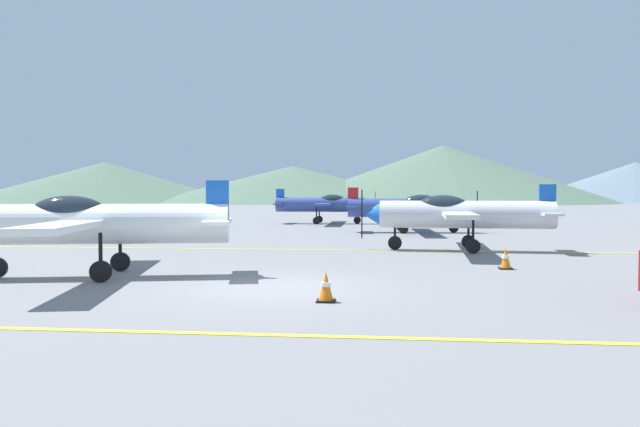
{
  "coord_description": "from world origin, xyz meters",
  "views": [
    {
      "loc": [
        2.39,
        -13.04,
        2.11
      ],
      "look_at": [
        -0.46,
        14.0,
        1.2
      ],
      "focal_mm": 33.24,
      "sensor_mm": 36.0,
      "label": 1
    }
  ],
  "objects_px": {
    "airplane_mid": "(458,213)",
    "traffic_cone_front": "(326,287)",
    "airplane_near": "(92,222)",
    "airplane_far": "(411,207)",
    "airplane_back": "(324,204)",
    "traffic_cone_side": "(506,259)"
  },
  "relations": [
    {
      "from": "traffic_cone_front",
      "to": "traffic_cone_side",
      "type": "bearing_deg",
      "value": 50.6
    },
    {
      "from": "traffic_cone_side",
      "to": "traffic_cone_front",
      "type": "bearing_deg",
      "value": -129.4
    },
    {
      "from": "airplane_near",
      "to": "airplane_back",
      "type": "xyz_separation_m",
      "value": [
        3.25,
        27.21,
        0.0
      ]
    },
    {
      "from": "airplane_back",
      "to": "traffic_cone_side",
      "type": "distance_m",
      "value": 25.69
    },
    {
      "from": "airplane_back",
      "to": "traffic_cone_side",
      "type": "height_order",
      "value": "airplane_back"
    },
    {
      "from": "airplane_mid",
      "to": "airplane_far",
      "type": "distance_m",
      "value": 10.34
    },
    {
      "from": "airplane_back",
      "to": "traffic_cone_front",
      "type": "distance_m",
      "value": 30.22
    },
    {
      "from": "airplane_far",
      "to": "traffic_cone_front",
      "type": "xyz_separation_m",
      "value": [
        -2.64,
        -21.12,
        -1.09
      ]
    },
    {
      "from": "traffic_cone_side",
      "to": "airplane_near",
      "type": "bearing_deg",
      "value": -166.07
    },
    {
      "from": "airplane_far",
      "to": "airplane_back",
      "type": "distance_m",
      "value": 10.55
    },
    {
      "from": "airplane_mid",
      "to": "traffic_cone_side",
      "type": "height_order",
      "value": "airplane_mid"
    },
    {
      "from": "airplane_back",
      "to": "traffic_cone_front",
      "type": "height_order",
      "value": "airplane_back"
    },
    {
      "from": "airplane_near",
      "to": "airplane_far",
      "type": "height_order",
      "value": "same"
    },
    {
      "from": "airplane_back",
      "to": "traffic_cone_front",
      "type": "relative_size",
      "value": 13.81
    },
    {
      "from": "airplane_far",
      "to": "traffic_cone_front",
      "type": "distance_m",
      "value": 21.31
    },
    {
      "from": "airplane_mid",
      "to": "traffic_cone_front",
      "type": "relative_size",
      "value": 13.88
    },
    {
      "from": "airplane_near",
      "to": "airplane_far",
      "type": "bearing_deg",
      "value": 64.13
    },
    {
      "from": "airplane_far",
      "to": "airplane_near",
      "type": "bearing_deg",
      "value": -115.87
    },
    {
      "from": "traffic_cone_front",
      "to": "airplane_near",
      "type": "bearing_deg",
      "value": 155.42
    },
    {
      "from": "airplane_near",
      "to": "airplane_back",
      "type": "height_order",
      "value": "same"
    },
    {
      "from": "airplane_far",
      "to": "airplane_back",
      "type": "height_order",
      "value": "same"
    },
    {
      "from": "airplane_mid",
      "to": "traffic_cone_side",
      "type": "distance_m",
      "value": 5.48
    }
  ]
}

